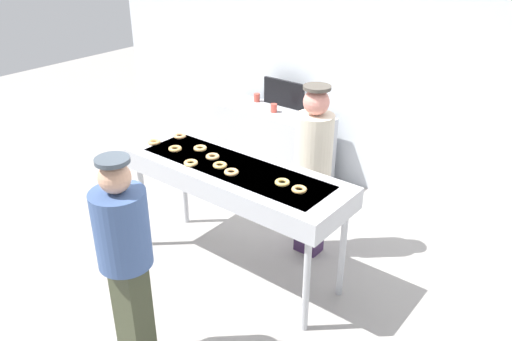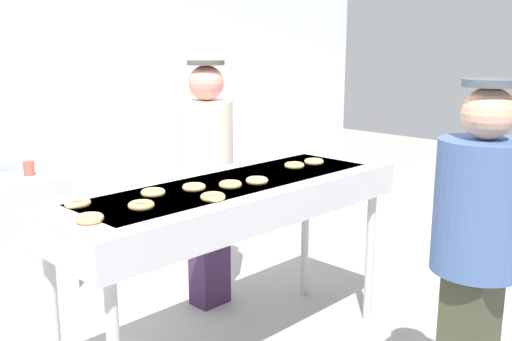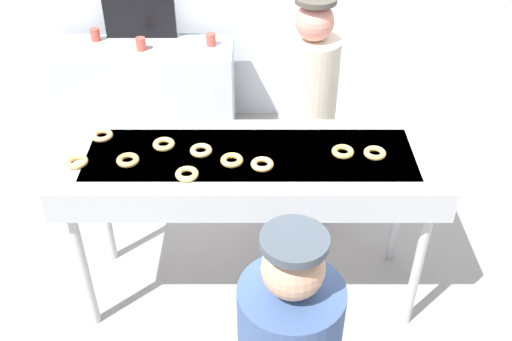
{
  "view_description": "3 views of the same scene",
  "coord_description": "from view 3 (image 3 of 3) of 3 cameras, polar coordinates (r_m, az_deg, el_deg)",
  "views": [
    {
      "loc": [
        2.61,
        -2.98,
        3.01
      ],
      "look_at": [
        0.17,
        0.08,
        1.05
      ],
      "focal_mm": 36.01,
      "sensor_mm": 36.0,
      "label": 1
    },
    {
      "loc": [
        -2.09,
        -2.25,
        1.81
      ],
      "look_at": [
        0.29,
        0.11,
        1.06
      ],
      "focal_mm": 40.4,
      "sensor_mm": 36.0,
      "label": 2
    },
    {
      "loc": [
        0.03,
        -2.62,
        2.91
      ],
      "look_at": [
        0.03,
        -0.01,
        0.96
      ],
      "focal_mm": 41.16,
      "sensor_mm": 36.0,
      "label": 3
    }
  ],
  "objects": [
    {
      "name": "ground_plane",
      "position": [
        3.92,
        -0.46,
        -11.22
      ],
      "size": [
        16.0,
        16.0,
        0.0
      ],
      "primitive_type": "plane",
      "color": "#9E9993"
    },
    {
      "name": "fryer_conveyor",
      "position": [
        3.27,
        -0.54,
        0.19
      ],
      "size": [
        2.11,
        0.71,
        1.06
      ],
      "color": "#B7BABF",
      "rests_on": "ground"
    },
    {
      "name": "glazed_donut_0",
      "position": [
        3.25,
        11.49,
        1.67
      ],
      "size": [
        0.17,
        0.17,
        0.03
      ],
      "primitive_type": "torus",
      "rotation": [
        0.0,
        0.0,
        0.69
      ],
      "color": "#ECB565",
      "rests_on": "fryer_conveyor"
    },
    {
      "name": "glazed_donut_1",
      "position": [
        3.06,
        -6.71,
        -0.34
      ],
      "size": [
        0.17,
        0.17,
        0.03
      ],
      "primitive_type": "torus",
      "rotation": [
        0.0,
        0.0,
        0.96
      ],
      "color": "#E6B367",
      "rests_on": "fryer_conveyor"
    },
    {
      "name": "glazed_donut_2",
      "position": [
        3.27,
        -17.03,
        0.83
      ],
      "size": [
        0.16,
        0.16,
        0.03
      ],
      "primitive_type": "torus",
      "rotation": [
        0.0,
        0.0,
        1.11
      ],
      "color": "#EDB267",
      "rests_on": "fryer_conveyor"
    },
    {
      "name": "glazed_donut_3",
      "position": [
        3.23,
        8.46,
        1.79
      ],
      "size": [
        0.16,
        0.16,
        0.03
      ],
      "primitive_type": "torus",
      "rotation": [
        0.0,
        0.0,
        1.21
      ],
      "color": "#DFB85F",
      "rests_on": "fryer_conveyor"
    },
    {
      "name": "glazed_donut_4",
      "position": [
        3.14,
        -2.35,
        1.01
      ],
      "size": [
        0.15,
        0.15,
        0.03
      ],
      "primitive_type": "torus",
      "rotation": [
        0.0,
        0.0,
        1.89
      ],
      "color": "#EBBA60",
      "rests_on": "fryer_conveyor"
    },
    {
      "name": "glazed_donut_5",
      "position": [
        3.45,
        -14.72,
        3.33
      ],
      "size": [
        0.17,
        0.17,
        0.03
      ],
      "primitive_type": "torus",
      "rotation": [
        0.0,
        0.0,
        2.47
      ],
      "color": "#EBAA6D",
      "rests_on": "fryer_conveyor"
    },
    {
      "name": "glazed_donut_6",
      "position": [
        3.22,
        -5.35,
        1.95
      ],
      "size": [
        0.13,
        0.13,
        0.03
      ],
      "primitive_type": "torus",
      "rotation": [
        0.0,
        0.0,
        1.62
      ],
      "color": "tan",
      "rests_on": "fryer_conveyor"
    },
    {
      "name": "glazed_donut_7",
      "position": [
        3.21,
        -12.34,
        1.0
      ],
      "size": [
        0.17,
        0.17,
        0.03
      ],
      "primitive_type": "torus",
      "rotation": [
        0.0,
        0.0,
        2.14
      ],
      "color": "tan",
      "rests_on": "fryer_conveyor"
    },
    {
      "name": "glazed_donut_8",
      "position": [
        3.1,
        0.63,
        0.61
      ],
      "size": [
        0.12,
        0.12,
        0.03
      ],
      "primitive_type": "torus",
      "rotation": [
        0.0,
        0.0,
        0.02
      ],
      "color": "#EFB46D",
      "rests_on": "fryer_conveyor"
    },
    {
      "name": "glazed_donut_9",
      "position": [
        3.3,
        -8.94,
        2.54
      ],
      "size": [
        0.16,
        0.16,
        0.03
      ],
      "primitive_type": "torus",
      "rotation": [
        0.0,
        0.0,
        0.46
      ],
      "color": "#E9BA6A",
      "rests_on": "fryer_conveyor"
    },
    {
      "name": "worker_baker",
      "position": [
        3.83,
        5.22,
        6.22
      ],
      "size": [
        0.34,
        0.34,
        1.7
      ],
      "rotation": [
        0.0,
        0.0,
        2.87
      ],
      "color": "#392346",
      "rests_on": "ground"
    },
    {
      "name": "prep_counter",
      "position": [
        5.16,
        -10.78,
        7.33
      ],
      "size": [
        1.53,
        0.52,
        0.86
      ],
      "primitive_type": "cube",
      "color": "#B7BABF",
      "rests_on": "ground"
    },
    {
      "name": "paper_cup_0",
      "position": [
        4.91,
        -4.39,
        12.58
      ],
      "size": [
        0.08,
        0.08,
        0.1
      ],
      "primitive_type": "cylinder",
      "color": "#CC4C3F",
      "rests_on": "prep_counter"
    },
    {
      "name": "paper_cup_1",
      "position": [
        5.16,
        -15.34,
        12.63
      ],
      "size": [
        0.08,
        0.08,
        0.1
      ],
      "primitive_type": "cylinder",
      "color": "#CC4C3F",
      "rests_on": "prep_counter"
    },
    {
      "name": "paper_cup_2",
      "position": [
        4.91,
        -11.11,
        11.98
      ],
      "size": [
        0.08,
        0.08,
        0.1
      ],
      "primitive_type": "cylinder",
      "color": "#CC4C3F",
      "rests_on": "prep_counter"
    },
    {
      "name": "menu_display",
      "position": [
        5.09,
        -11.19,
        14.31
      ],
      "size": [
        0.59,
        0.04,
        0.33
      ],
      "primitive_type": "cube",
      "color": "black",
      "rests_on": "prep_counter"
    }
  ]
}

